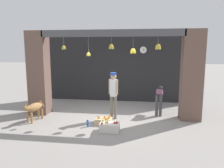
{
  "coord_description": "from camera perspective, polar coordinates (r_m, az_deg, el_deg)",
  "views": [
    {
      "loc": [
        1.11,
        -7.53,
        2.49
      ],
      "look_at": [
        0.0,
        0.41,
        1.2
      ],
      "focal_mm": 35.0,
      "sensor_mm": 36.0,
      "label": 1
    }
  ],
  "objects": [
    {
      "name": "ground_plane",
      "position": [
        8.01,
        -0.41,
        -8.94
      ],
      "size": [
        60.0,
        60.0,
        0.0
      ],
      "primitive_type": "plane",
      "color": "gray"
    },
    {
      "name": "shop_back_wall",
      "position": [
        10.4,
        1.81,
        4.12
      ],
      "size": [
        6.92,
        0.12,
        3.15
      ],
      "primitive_type": "cube",
      "color": "#232326",
      "rests_on": "ground_plane"
    },
    {
      "name": "shop_pillar_left",
      "position": [
        8.8,
        -18.56,
        2.72
      ],
      "size": [
        0.7,
        0.6,
        3.15
      ],
      "primitive_type": "cube",
      "color": "brown",
      "rests_on": "ground_plane"
    },
    {
      "name": "shop_pillar_right",
      "position": [
        8.06,
        20.1,
        2.09
      ],
      "size": [
        0.7,
        0.6,
        3.15
      ],
      "primitive_type": "cube",
      "color": "brown",
      "rests_on": "ground_plane"
    },
    {
      "name": "storefront_awning",
      "position": [
        7.74,
        -0.02,
        12.86
      ],
      "size": [
        5.02,
        0.29,
        0.92
      ],
      "color": "#4C4C51"
    },
    {
      "name": "dog",
      "position": [
        8.04,
        -19.77,
        -5.92
      ],
      "size": [
        0.44,
        1.0,
        0.7
      ],
      "rotation": [
        0.0,
        0.0,
        -1.81
      ],
      "color": "#9E7042",
      "rests_on": "ground_plane"
    },
    {
      "name": "shopkeeper",
      "position": [
        7.73,
        0.35,
        -2.04
      ],
      "size": [
        0.34,
        0.29,
        1.67
      ],
      "rotation": [
        0.0,
        0.0,
        2.92
      ],
      "color": "#6B665B",
      "rests_on": "ground_plane"
    },
    {
      "name": "worker_stooping",
      "position": [
        8.48,
        12.27,
        -3.31
      ],
      "size": [
        0.32,
        0.79,
        1.03
      ],
      "rotation": [
        0.0,
        0.0,
        -0.15
      ],
      "color": "#424247",
      "rests_on": "ground_plane"
    },
    {
      "name": "fruit_crate_oranges",
      "position": [
        7.4,
        -2.16,
        -9.63
      ],
      "size": [
        0.54,
        0.39,
        0.27
      ],
      "color": "tan",
      "rests_on": "ground_plane"
    },
    {
      "name": "fruit_crate_apples",
      "position": [
        6.77,
        -0.62,
        -11.18
      ],
      "size": [
        0.59,
        0.4,
        0.33
      ],
      "color": "silver",
      "rests_on": "ground_plane"
    },
    {
      "name": "water_bottle",
      "position": [
        7.19,
        -6.38,
        -10.25
      ],
      "size": [
        0.07,
        0.07,
        0.23
      ],
      "color": "#2D60AD",
      "rests_on": "ground_plane"
    },
    {
      "name": "wall_clock",
      "position": [
        10.23,
        8.18,
        8.8
      ],
      "size": [
        0.33,
        0.03,
        0.33
      ],
      "color": "black"
    }
  ]
}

